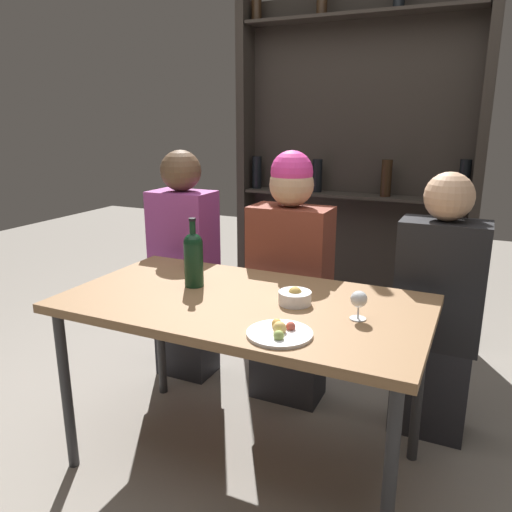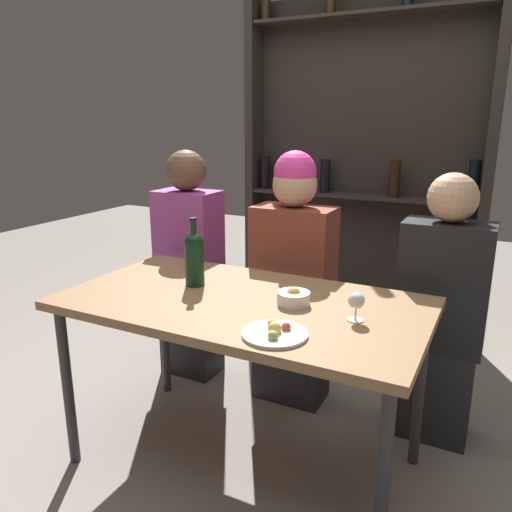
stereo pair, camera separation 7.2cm
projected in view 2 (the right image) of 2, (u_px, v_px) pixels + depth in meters
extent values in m
plane|color=gray|center=(244.00, 461.00, 2.18)|extent=(10.00, 10.00, 0.00)
cube|color=olive|center=(243.00, 304.00, 1.99)|extent=(1.44, 0.78, 0.04)
cylinder|color=#2D2D30|center=(68.00, 387.00, 2.09)|extent=(0.04, 0.04, 0.72)
cylinder|color=#2D2D30|center=(382.00, 490.00, 1.51)|extent=(0.04, 0.04, 0.72)
cylinder|color=#2D2D30|center=(164.00, 330.00, 2.66)|extent=(0.04, 0.04, 0.72)
cylinder|color=#2D2D30|center=(420.00, 388.00, 2.08)|extent=(0.04, 0.04, 0.72)
cube|color=#28231E|center=(363.00, 171.00, 3.36)|extent=(1.55, 0.02, 2.21)
cube|color=#28231E|center=(254.00, 168.00, 3.61)|extent=(0.06, 0.18, 2.21)
cube|color=#28231E|center=(488.00, 179.00, 2.93)|extent=(0.06, 0.18, 2.21)
cube|color=#28231E|center=(358.00, 196.00, 3.31)|extent=(1.47, 0.18, 0.02)
cylinder|color=black|center=(265.00, 172.00, 3.58)|extent=(0.07, 0.07, 0.23)
cylinder|color=black|center=(325.00, 176.00, 3.39)|extent=(0.07, 0.07, 0.22)
cylinder|color=black|center=(395.00, 179.00, 3.17)|extent=(0.07, 0.07, 0.23)
cylinder|color=black|center=(474.00, 181.00, 2.97)|extent=(0.07, 0.07, 0.25)
cube|color=#28231E|center=(368.00, 14.00, 3.02)|extent=(1.47, 0.18, 0.02)
cylinder|color=black|center=(266.00, 3.00, 3.29)|extent=(0.07, 0.07, 0.23)
cylinder|color=black|center=(195.00, 264.00, 2.13)|extent=(0.08, 0.08, 0.19)
sphere|color=black|center=(194.00, 242.00, 2.10)|extent=(0.08, 0.08, 0.08)
cylinder|color=black|center=(193.00, 231.00, 2.09)|extent=(0.03, 0.03, 0.09)
cylinder|color=black|center=(193.00, 219.00, 2.08)|extent=(0.03, 0.03, 0.01)
cylinder|color=silver|center=(194.00, 266.00, 2.42)|extent=(0.06, 0.06, 0.00)
cylinder|color=silver|center=(194.00, 259.00, 2.41)|extent=(0.01, 0.01, 0.07)
sphere|color=silver|center=(194.00, 248.00, 2.39)|extent=(0.07, 0.07, 0.07)
cylinder|color=silver|center=(355.00, 320.00, 1.77)|extent=(0.06, 0.06, 0.00)
cylinder|color=silver|center=(356.00, 312.00, 1.77)|extent=(0.01, 0.01, 0.06)
sphere|color=silver|center=(356.00, 300.00, 1.75)|extent=(0.06, 0.06, 0.06)
cylinder|color=white|center=(275.00, 334.00, 1.65)|extent=(0.22, 0.22, 0.01)
sphere|color=#B74C3D|center=(286.00, 327.00, 1.67)|extent=(0.03, 0.03, 0.03)
sphere|color=gold|center=(272.00, 324.00, 1.69)|extent=(0.04, 0.04, 0.04)
sphere|color=#C67038|center=(276.00, 329.00, 1.65)|extent=(0.04, 0.04, 0.04)
sphere|color=#99B256|center=(273.00, 336.00, 1.59)|extent=(0.04, 0.04, 0.04)
sphere|color=#E5BC66|center=(275.00, 328.00, 1.64)|extent=(0.05, 0.05, 0.05)
cylinder|color=white|center=(294.00, 298.00, 1.92)|extent=(0.13, 0.13, 0.05)
sphere|color=gold|center=(294.00, 294.00, 1.92)|extent=(0.06, 0.06, 0.06)
cube|color=#26262B|center=(192.00, 335.00, 2.92)|extent=(0.31, 0.22, 0.45)
cube|color=#9E3F8C|center=(189.00, 246.00, 2.78)|extent=(0.34, 0.22, 0.62)
sphere|color=brown|center=(186.00, 170.00, 2.66)|extent=(0.22, 0.22, 0.22)
cube|color=#26262B|center=(291.00, 357.00, 2.64)|extent=(0.36, 0.22, 0.45)
cube|color=brown|center=(293.00, 264.00, 2.50)|extent=(0.40, 0.22, 0.58)
sphere|color=tan|center=(295.00, 185.00, 2.40)|extent=(0.22, 0.22, 0.22)
sphere|color=#EA3893|center=(295.00, 172.00, 2.38)|extent=(0.21, 0.21, 0.21)
cube|color=#26262B|center=(433.00, 390.00, 2.33)|extent=(0.34, 0.22, 0.45)
cube|color=black|center=(444.00, 286.00, 2.19)|extent=(0.37, 0.22, 0.57)
sphere|color=tan|center=(453.00, 198.00, 2.09)|extent=(0.21, 0.21, 0.21)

